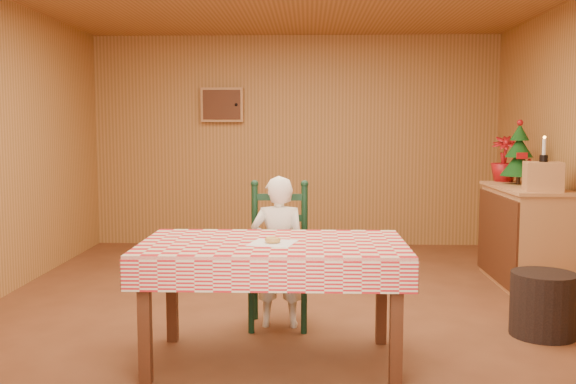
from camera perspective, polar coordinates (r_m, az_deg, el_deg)
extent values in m
plane|color=brown|center=(5.23, -0.07, -10.64)|extent=(6.00, 6.00, 0.00)
cube|color=#B17B40|center=(8.01, 0.63, 4.53)|extent=(5.00, 0.10, 2.60)
cube|color=tan|center=(8.03, -5.87, 7.72)|extent=(0.52, 0.08, 0.42)
cube|color=#532916|center=(7.98, -5.91, 7.73)|extent=(0.46, 0.02, 0.36)
sphere|color=black|center=(7.94, -4.63, 7.75)|extent=(0.04, 0.04, 0.04)
cube|color=#532916|center=(4.01, -1.33, -5.14)|extent=(1.60, 0.90, 0.06)
cube|color=#532916|center=(3.85, -12.60, -11.49)|extent=(0.07, 0.07, 0.69)
cube|color=#532916|center=(3.77, 9.59, -11.81)|extent=(0.07, 0.07, 0.69)
cube|color=#532916|center=(4.55, -10.27, -8.76)|extent=(0.07, 0.07, 0.69)
cube|color=#532916|center=(4.48, 8.30, -8.95)|extent=(0.07, 0.07, 0.69)
cube|color=red|center=(4.00, -1.33, -4.58)|extent=(1.64, 0.94, 0.02)
cube|color=red|center=(3.56, -1.74, -7.53)|extent=(1.64, 0.02, 0.18)
cube|color=red|center=(4.48, -1.00, -4.75)|extent=(1.64, 0.02, 0.18)
cube|color=#2F5E2B|center=(4.15, -12.77, -5.76)|extent=(0.02, 0.94, 0.18)
cube|color=#2F5E2B|center=(4.06, 10.37, -5.96)|extent=(0.02, 0.94, 0.18)
cube|color=black|center=(4.78, -0.84, -6.88)|extent=(0.44, 0.40, 0.04)
cylinder|color=black|center=(4.69, -3.29, -10.00)|extent=(0.04, 0.04, 0.41)
cylinder|color=black|center=(4.67, 1.43, -10.05)|extent=(0.04, 0.04, 0.41)
cylinder|color=black|center=(5.01, -2.94, -8.94)|extent=(0.04, 0.04, 0.41)
cylinder|color=black|center=(5.00, 1.46, -8.99)|extent=(0.04, 0.04, 0.41)
cylinder|color=black|center=(4.90, -2.98, -2.77)|extent=(0.05, 0.05, 0.60)
sphere|color=black|center=(4.87, -3.00, 0.72)|extent=(0.06, 0.06, 0.06)
cylinder|color=black|center=(4.89, 1.47, -2.79)|extent=(0.05, 0.05, 0.60)
sphere|color=black|center=(4.85, 1.48, 0.71)|extent=(0.06, 0.06, 0.06)
cube|color=black|center=(4.91, -0.75, -4.17)|extent=(0.38, 0.03, 0.05)
cube|color=black|center=(4.88, -0.76, -2.32)|extent=(0.38, 0.03, 0.05)
cube|color=black|center=(4.86, -0.76, -0.46)|extent=(0.38, 0.03, 0.05)
imported|color=white|center=(4.76, -0.84, -5.33)|extent=(0.41, 0.27, 1.12)
cube|color=white|center=(3.95, -1.37, -4.54)|extent=(0.32, 0.32, 0.00)
torus|color=#C39446|center=(3.95, -1.37, -4.28)|extent=(0.13, 0.13, 0.03)
cube|color=tan|center=(6.40, 20.30, -3.82)|extent=(0.50, 1.20, 0.90)
cube|color=tan|center=(6.34, 20.44, 0.33)|extent=(0.54, 1.24, 0.03)
cube|color=#532916|center=(6.32, 18.06, -3.86)|extent=(0.02, 1.20, 0.80)
cube|color=tan|center=(5.95, 21.72, 1.30)|extent=(0.35, 0.35, 0.25)
cylinder|color=#532916|center=(6.57, 19.77, 1.02)|extent=(0.04, 0.04, 0.08)
cone|color=#0C360F|center=(6.56, 19.82, 2.41)|extent=(0.34, 0.34, 0.24)
cone|color=#0C360F|center=(6.56, 19.87, 3.81)|extent=(0.26, 0.26, 0.20)
cone|color=#0C360F|center=(6.55, 19.91, 5.03)|extent=(0.18, 0.18, 0.16)
sphere|color=maroon|center=(6.55, 19.94, 5.82)|extent=(0.06, 0.06, 0.06)
cube|color=maroon|center=(6.41, 20.08, 3.04)|extent=(0.10, 0.02, 0.06)
sphere|color=maroon|center=(6.53, 20.66, 2.63)|extent=(0.04, 0.04, 0.04)
sphere|color=maroon|center=(6.58, 19.13, 3.32)|extent=(0.04, 0.04, 0.04)
sphere|color=maroon|center=(6.65, 19.97, 4.17)|extent=(0.04, 0.04, 0.04)
imported|color=maroon|center=(6.83, 18.65, 2.82)|extent=(0.31, 0.31, 0.46)
cylinder|color=black|center=(5.94, 21.77, 2.79)|extent=(0.07, 0.07, 0.06)
cylinder|color=white|center=(5.94, 21.81, 3.75)|extent=(0.03, 0.03, 0.14)
sphere|color=orange|center=(5.94, 21.84, 4.54)|extent=(0.02, 0.02, 0.02)
cylinder|color=black|center=(4.96, 21.73, -9.26)|extent=(0.49, 0.49, 0.45)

